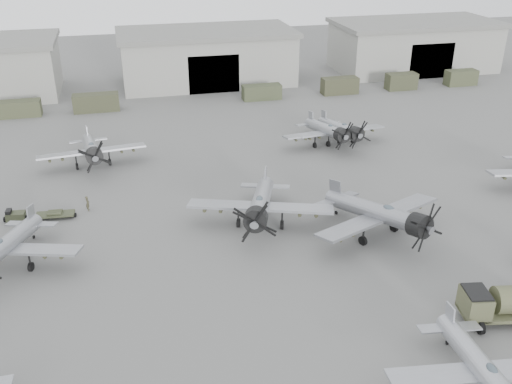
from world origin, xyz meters
TOP-DOWN VIEW (x-y plane):
  - ground at (0.00, 0.00)m, footprint 220.00×220.00m
  - hangar_center at (0.00, 61.96)m, footprint 29.00×14.80m
  - hangar_right at (38.00, 61.96)m, footprint 29.00×14.80m
  - support_truck_1 at (-28.73, 50.00)m, footprint 5.79×2.20m
  - support_truck_2 at (-18.25, 50.00)m, footprint 6.51×2.20m
  - support_truck_4 at (6.50, 50.00)m, footprint 5.95×2.20m
  - support_truck_5 at (19.28, 50.00)m, footprint 5.78×2.20m
  - support_truck_6 at (29.94, 50.00)m, footprint 4.96×2.20m
  - support_truck_7 at (40.81, 50.00)m, footprint 5.20×2.20m
  - aircraft_near_1 at (4.15, -11.86)m, footprint 11.35×10.21m
  - aircraft_mid_0 at (-24.88, 9.10)m, footprint 11.97×10.78m
  - aircraft_mid_1 at (-3.55, 10.98)m, footprint 13.18×11.88m
  - aircraft_mid_2 at (6.33, 6.73)m, footprint 12.99×11.75m
  - aircraft_far_0 at (-18.45, 28.91)m, footprint 12.07×10.86m
  - aircraft_far_1 at (11.31, 28.81)m, footprint 11.40×10.26m
  - aircraft_extra_352 at (9.53, 28.78)m, footprint 11.40×10.26m
  - tug_trailer at (-24.01, 17.61)m, footprint 6.19×1.66m
  - ground_crew at (-18.84, 18.28)m, footprint 0.38×0.56m

SIDE VIEW (x-z plane):
  - ground at x=0.00m, z-range 0.00..0.00m
  - tug_trailer at x=-24.01m, z-range -0.15..1.08m
  - ground_crew at x=-18.84m, z-range 0.00..1.52m
  - support_truck_4 at x=6.50m, z-range 0.00..2.24m
  - support_truck_1 at x=-28.73m, z-range 0.00..2.30m
  - support_truck_7 at x=40.81m, z-range 0.00..2.52m
  - support_truck_2 at x=-18.25m, z-range 0.00..2.55m
  - support_truck_5 at x=19.28m, z-range 0.00..2.59m
  - support_truck_6 at x=29.94m, z-range 0.00..2.64m
  - aircraft_near_1 at x=4.15m, z-range -0.20..4.30m
  - aircraft_far_1 at x=11.31m, z-range -0.20..4.33m
  - aircraft_extra_352 at x=9.53m, z-range -0.20..4.33m
  - aircraft_mid_0 at x=-24.88m, z-range -0.22..4.57m
  - aircraft_far_0 at x=-18.45m, z-range -0.22..4.58m
  - aircraft_mid_2 at x=6.33m, z-range -0.24..5.04m
  - aircraft_mid_1 at x=-3.55m, z-range -0.24..5.06m
  - hangar_center at x=0.00m, z-range 0.02..8.72m
  - hangar_right at x=38.00m, z-range 0.02..8.72m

